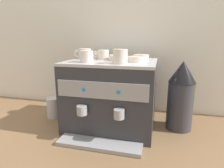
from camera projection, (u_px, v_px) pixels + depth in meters
ground_plane at (112, 124)px, 1.29m from camera, size 4.00×4.00×0.00m
tiled_backsplash_wall at (123, 50)px, 1.51m from camera, size 2.80×0.03×0.96m
espresso_machine at (112, 94)px, 1.23m from camera, size 0.54×0.56×0.43m
ceramic_cup_0 at (120, 56)px, 1.03m from camera, size 0.08×0.12×0.08m
ceramic_cup_1 at (103, 55)px, 1.24m from camera, size 0.11×0.07×0.06m
ceramic_cup_2 at (84, 54)px, 1.27m from camera, size 0.12×0.08×0.07m
ceramic_cup_3 at (87, 56)px, 1.10m from camera, size 0.09×0.10×0.07m
ceramic_bowl_0 at (118, 58)px, 1.19m from camera, size 0.11×0.11×0.03m
ceramic_bowl_1 at (141, 57)px, 1.26m from camera, size 0.10×0.10×0.03m
ceramic_bowl_2 at (136, 59)px, 1.12m from camera, size 0.11×0.11×0.03m
ceramic_bowl_3 at (100, 56)px, 1.34m from camera, size 0.11×0.11×0.03m
coffee_grinder at (181, 95)px, 1.19m from camera, size 0.16×0.16×0.43m
milk_pitcher at (54, 108)px, 1.39m from camera, size 0.10×0.10×0.15m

